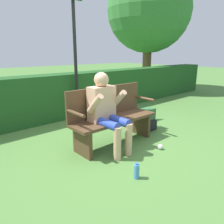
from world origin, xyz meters
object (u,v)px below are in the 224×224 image
(park_bench, at_px, (112,116))
(signpost, at_px, (75,49))
(person_seated, at_px, (106,108))
(backpack, at_px, (148,120))
(tree, at_px, (149,10))
(water_bottle, at_px, (136,171))

(park_bench, height_order, signpost, signpost)
(person_seated, relative_size, signpost, 0.43)
(park_bench, distance_m, backpack, 1.01)
(park_bench, bearing_deg, backpack, 1.51)
(tree, bearing_deg, person_seated, -146.30)
(person_seated, distance_m, water_bottle, 1.09)
(park_bench, relative_size, water_bottle, 7.57)
(person_seated, bearing_deg, tree, 33.70)
(park_bench, height_order, person_seated, person_seated)
(park_bench, relative_size, tree, 0.33)
(signpost, bearing_deg, person_seated, -108.35)
(park_bench, relative_size, signpost, 0.55)
(person_seated, relative_size, water_bottle, 5.96)
(backpack, xyz_separation_m, signpost, (-0.67, 1.49, 1.36))
(person_seated, xyz_separation_m, signpost, (0.55, 1.65, 0.89))
(water_bottle, distance_m, signpost, 3.04)
(water_bottle, height_order, signpost, signpost)
(park_bench, xyz_separation_m, water_bottle, (-0.51, -1.02, -0.38))
(park_bench, distance_m, water_bottle, 1.20)
(park_bench, height_order, backpack, park_bench)
(park_bench, distance_m, tree, 6.29)
(person_seated, height_order, water_bottle, person_seated)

